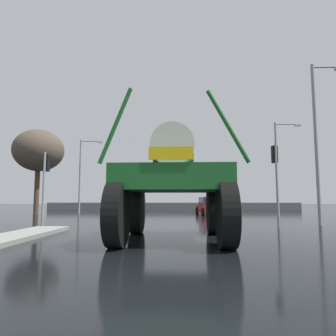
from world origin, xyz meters
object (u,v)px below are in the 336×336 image
traffic_signal_near_left (46,172)px  streetlight_far_left (82,171)px  streetlight_far_right (279,163)px  sedan_ahead (210,206)px  bare_tree_left (39,151)px  traffic_signal_near_right (275,166)px  streetlight_near_right (318,134)px  oversize_sprayer (173,184)px

traffic_signal_near_left → streetlight_far_left: 14.45m
streetlight_far_left → streetlight_far_right: streetlight_far_right is taller
sedan_ahead → traffic_signal_near_left: size_ratio=1.16×
streetlight_far_left → streetlight_far_right: (17.86, -3.72, 0.31)m
streetlight_far_right → bare_tree_left: 20.82m
sedan_ahead → traffic_signal_near_right: size_ratio=1.05×
sedan_ahead → streetlight_far_right: size_ratio=0.55×
streetlight_near_right → streetlight_far_right: size_ratio=1.11×
traffic_signal_near_left → streetlight_far_left: (-2.75, 14.11, 1.40)m
sedan_ahead → streetlight_far_left: (-12.13, 2.59, 3.37)m
traffic_signal_near_right → streetlight_far_left: bearing=135.1°
bare_tree_left → streetlight_far_right: bearing=-1.5°
oversize_sprayer → traffic_signal_near_right: 6.75m
oversize_sprayer → streetlight_near_right: 9.92m
streetlight_near_right → traffic_signal_near_right: bearing=-156.5°
sedan_ahead → bare_tree_left: size_ratio=0.57×
traffic_signal_near_right → streetlight_near_right: streetlight_near_right is taller
sedan_ahead → streetlight_far_right: bearing=-107.8°
traffic_signal_near_left → streetlight_near_right: (14.11, 1.16, 2.08)m
streetlight_near_right → oversize_sprayer: bearing=-143.5°
traffic_signal_near_left → streetlight_far_right: bearing=34.5°
traffic_signal_near_left → streetlight_far_right: streetlight_far_right is taller
streetlight_far_left → bare_tree_left: (-2.92, -3.18, 1.51)m
oversize_sprayer → streetlight_near_right: streetlight_near_right is taller
sedan_ahead → streetlight_near_right: 12.09m
traffic_signal_near_right → streetlight_far_right: bearing=70.5°
oversize_sprayer → sedan_ahead: oversize_sprayer is taller
streetlight_far_left → streetlight_far_right: size_ratio=0.92×
streetlight_far_right → bare_tree_left: (-20.77, 0.54, 1.20)m
bare_tree_left → traffic_signal_near_left: bearing=-62.6°
traffic_signal_near_right → bare_tree_left: (-17.09, 10.94, 2.62)m
traffic_signal_near_left → streetlight_near_right: 14.31m
streetlight_near_right → streetlight_far_left: 21.27m
sedan_ahead → streetlight_near_right: (4.73, -10.36, 4.06)m
oversize_sprayer → traffic_signal_near_right: (4.93, 4.48, 1.10)m
oversize_sprayer → sedan_ahead: 16.31m
sedan_ahead → traffic_signal_near_left: traffic_signal_near_left is taller
traffic_signal_near_right → bare_tree_left: size_ratio=0.55×
traffic_signal_near_left → streetlight_near_right: streetlight_near_right is taller
bare_tree_left → sedan_ahead: bearing=2.2°
streetlight_far_left → streetlight_far_right: 18.24m
traffic_signal_near_right → streetlight_far_right: (3.68, 10.40, 1.42)m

